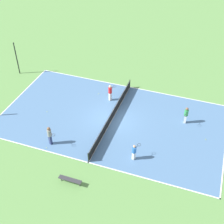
{
  "coord_description": "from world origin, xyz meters",
  "views": [
    {
      "loc": [
        -20.98,
        -7.47,
        18.81
      ],
      "look_at": [
        0.0,
        0.0,
        0.9
      ],
      "focal_mm": 50.0,
      "sensor_mm": 36.0,
      "label": 1
    }
  ],
  "objects_px": {
    "tennis_ball_near_net": "(206,139)",
    "tennis_ball_right_alley": "(47,112)",
    "tennis_net": "(112,115)",
    "player_baseline_gray": "(50,134)",
    "player_far_green": "(186,114)",
    "fence_post_back_right": "(17,58)",
    "player_near_blue": "(134,151)",
    "tennis_ball_far_baseline": "(47,148)",
    "tennis_ball_midcourt": "(99,94)",
    "player_coach_red": "(110,92)",
    "bench": "(70,180)"
  },
  "relations": [
    {
      "from": "tennis_ball_near_net",
      "to": "tennis_net",
      "type": "bearing_deg",
      "value": 90.99
    },
    {
      "from": "tennis_net",
      "to": "tennis_ball_far_baseline",
      "type": "xyz_separation_m",
      "value": [
        -5.39,
        3.93,
        -0.45
      ]
    },
    {
      "from": "player_far_green",
      "to": "tennis_ball_midcourt",
      "type": "height_order",
      "value": "player_far_green"
    },
    {
      "from": "fence_post_back_right",
      "to": "tennis_ball_midcourt",
      "type": "bearing_deg",
      "value": -94.55
    },
    {
      "from": "player_near_blue",
      "to": "tennis_ball_far_baseline",
      "type": "xyz_separation_m",
      "value": [
        -1.32,
        7.25,
        -0.82
      ]
    },
    {
      "from": "player_far_green",
      "to": "tennis_ball_far_baseline",
      "type": "distance_m",
      "value": 12.68
    },
    {
      "from": "player_baseline_gray",
      "to": "tennis_ball_midcourt",
      "type": "relative_size",
      "value": 26.95
    },
    {
      "from": "tennis_net",
      "to": "player_baseline_gray",
      "type": "bearing_deg",
      "value": 141.32
    },
    {
      "from": "tennis_ball_near_net",
      "to": "fence_post_back_right",
      "type": "height_order",
      "value": "fence_post_back_right"
    },
    {
      "from": "player_baseline_gray",
      "to": "tennis_ball_midcourt",
      "type": "bearing_deg",
      "value": 107.75
    },
    {
      "from": "player_near_blue",
      "to": "fence_post_back_right",
      "type": "xyz_separation_m",
      "value": [
        8.25,
        15.97,
        1.02
      ]
    },
    {
      "from": "bench",
      "to": "tennis_ball_midcourt",
      "type": "xyz_separation_m",
      "value": [
        11.41,
        2.21,
        -0.34
      ]
    },
    {
      "from": "tennis_ball_near_net",
      "to": "player_far_green",
      "type": "bearing_deg",
      "value": 51.89
    },
    {
      "from": "tennis_ball_right_alley",
      "to": "tennis_ball_midcourt",
      "type": "distance_m",
      "value": 5.71
    },
    {
      "from": "player_near_blue",
      "to": "tennis_ball_near_net",
      "type": "height_order",
      "value": "player_near_blue"
    },
    {
      "from": "player_baseline_gray",
      "to": "tennis_ball_near_net",
      "type": "relative_size",
      "value": 26.95
    },
    {
      "from": "player_far_green",
      "to": "tennis_ball_right_alley",
      "type": "xyz_separation_m",
      "value": [
        -2.85,
        12.74,
        -0.97
      ]
    },
    {
      "from": "tennis_net",
      "to": "player_baseline_gray",
      "type": "distance_m",
      "value": 6.15
    },
    {
      "from": "bench",
      "to": "fence_post_back_right",
      "type": "bearing_deg",
      "value": -45.01
    },
    {
      "from": "player_baseline_gray",
      "to": "player_far_green",
      "type": "xyz_separation_m",
      "value": [
        6.58,
        -10.3,
        -0.06
      ]
    },
    {
      "from": "tennis_ball_near_net",
      "to": "tennis_ball_far_baseline",
      "type": "relative_size",
      "value": 1.0
    },
    {
      "from": "tennis_ball_right_alley",
      "to": "fence_post_back_right",
      "type": "relative_size",
      "value": 0.02
    },
    {
      "from": "tennis_net",
      "to": "player_near_blue",
      "type": "relative_size",
      "value": 7.48
    },
    {
      "from": "tennis_net",
      "to": "player_near_blue",
      "type": "bearing_deg",
      "value": -140.83
    },
    {
      "from": "player_far_green",
      "to": "tennis_ball_midcourt",
      "type": "distance_m",
      "value": 9.32
    },
    {
      "from": "player_coach_red",
      "to": "fence_post_back_right",
      "type": "relative_size",
      "value": 0.47
    },
    {
      "from": "player_baseline_gray",
      "to": "player_far_green",
      "type": "height_order",
      "value": "player_baseline_gray"
    },
    {
      "from": "player_far_green",
      "to": "tennis_ball_near_net",
      "type": "relative_size",
      "value": 25.52
    },
    {
      "from": "player_coach_red",
      "to": "player_near_blue",
      "type": "bearing_deg",
      "value": -120.54
    },
    {
      "from": "player_baseline_gray",
      "to": "player_near_blue",
      "type": "distance_m",
      "value": 7.18
    },
    {
      "from": "player_far_green",
      "to": "fence_post_back_right",
      "type": "distance_m",
      "value": 19.29
    },
    {
      "from": "tennis_ball_near_net",
      "to": "tennis_ball_far_baseline",
      "type": "distance_m",
      "value": 13.68
    },
    {
      "from": "tennis_net",
      "to": "fence_post_back_right",
      "type": "xyz_separation_m",
      "value": [
        4.18,
        12.65,
        1.4
      ]
    },
    {
      "from": "tennis_net",
      "to": "tennis_ball_right_alley",
      "type": "xyz_separation_m",
      "value": [
        -1.04,
        6.27,
        -0.45
      ]
    },
    {
      "from": "player_coach_red",
      "to": "player_near_blue",
      "type": "relative_size",
      "value": 1.17
    },
    {
      "from": "tennis_net",
      "to": "fence_post_back_right",
      "type": "bearing_deg",
      "value": 71.72
    },
    {
      "from": "tennis_ball_midcourt",
      "to": "tennis_ball_right_alley",
      "type": "bearing_deg",
      "value": 140.81
    },
    {
      "from": "tennis_ball_near_net",
      "to": "tennis_ball_far_baseline",
      "type": "height_order",
      "value": "same"
    },
    {
      "from": "player_baseline_gray",
      "to": "player_near_blue",
      "type": "bearing_deg",
      "value": 31.55
    },
    {
      "from": "bench",
      "to": "tennis_ball_midcourt",
      "type": "relative_size",
      "value": 26.73
    },
    {
      "from": "bench",
      "to": "tennis_ball_far_baseline",
      "type": "distance_m",
      "value": 4.38
    },
    {
      "from": "player_near_blue",
      "to": "tennis_ball_near_net",
      "type": "bearing_deg",
      "value": -26.76
    },
    {
      "from": "player_baseline_gray",
      "to": "tennis_ball_far_baseline",
      "type": "relative_size",
      "value": 26.95
    },
    {
      "from": "player_baseline_gray",
      "to": "player_near_blue",
      "type": "relative_size",
      "value": 1.21
    },
    {
      "from": "player_near_blue",
      "to": "tennis_ball_midcourt",
      "type": "distance_m",
      "value": 9.59
    },
    {
      "from": "tennis_net",
      "to": "fence_post_back_right",
      "type": "relative_size",
      "value": 2.97
    },
    {
      "from": "tennis_ball_right_alley",
      "to": "tennis_ball_far_baseline",
      "type": "relative_size",
      "value": 1.0
    },
    {
      "from": "tennis_ball_near_net",
      "to": "tennis_ball_right_alley",
      "type": "xyz_separation_m",
      "value": [
        -1.19,
        14.85,
        0.0
      ]
    },
    {
      "from": "tennis_ball_near_net",
      "to": "fence_post_back_right",
      "type": "distance_m",
      "value": 21.69
    },
    {
      "from": "tennis_ball_midcourt",
      "to": "fence_post_back_right",
      "type": "relative_size",
      "value": 0.02
    }
  ]
}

